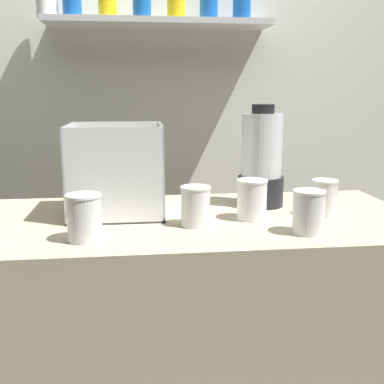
{
  "coord_description": "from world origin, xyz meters",
  "views": [
    {
      "loc": [
        -0.16,
        -1.36,
        1.28
      ],
      "look_at": [
        0.0,
        0.0,
        0.98
      ],
      "focal_mm": 42.99,
      "sensor_mm": 36.0,
      "label": 1
    }
  ],
  "objects_px": {
    "juice_cup_carrot_left": "(84,220)",
    "juice_cup_orange_right": "(252,202)",
    "carrot_display_bin": "(117,187)",
    "juice_cup_orange_rightmost": "(324,199)",
    "blender_pitcher": "(261,162)",
    "juice_cup_carrot_far_right": "(308,214)",
    "juice_cup_carrot_middle": "(196,207)"
  },
  "relations": [
    {
      "from": "juice_cup_carrot_left",
      "to": "juice_cup_carrot_middle",
      "type": "relative_size",
      "value": 1.07
    },
    {
      "from": "carrot_display_bin",
      "to": "juice_cup_carrot_left",
      "type": "xyz_separation_m",
      "value": [
        -0.07,
        -0.26,
        -0.03
      ]
    },
    {
      "from": "juice_cup_carrot_left",
      "to": "juice_cup_carrot_far_right",
      "type": "relative_size",
      "value": 1.02
    },
    {
      "from": "juice_cup_orange_rightmost",
      "to": "juice_cup_carrot_middle",
      "type": "bearing_deg",
      "value": -171.51
    },
    {
      "from": "juice_cup_carrot_left",
      "to": "juice_cup_orange_right",
      "type": "distance_m",
      "value": 0.5
    },
    {
      "from": "carrot_display_bin",
      "to": "juice_cup_carrot_middle",
      "type": "distance_m",
      "value": 0.28
    },
    {
      "from": "carrot_display_bin",
      "to": "juice_cup_carrot_far_right",
      "type": "distance_m",
      "value": 0.59
    },
    {
      "from": "juice_cup_carrot_middle",
      "to": "juice_cup_carrot_far_right",
      "type": "relative_size",
      "value": 0.96
    },
    {
      "from": "carrot_display_bin",
      "to": "juice_cup_orange_right",
      "type": "height_order",
      "value": "carrot_display_bin"
    },
    {
      "from": "juice_cup_carrot_far_right",
      "to": "blender_pitcher",
      "type": "bearing_deg",
      "value": 97.57
    },
    {
      "from": "juice_cup_carrot_far_right",
      "to": "juice_cup_orange_rightmost",
      "type": "bearing_deg",
      "value": 55.87
    },
    {
      "from": "blender_pitcher",
      "to": "juice_cup_orange_right",
      "type": "height_order",
      "value": "blender_pitcher"
    },
    {
      "from": "juice_cup_carrot_far_right",
      "to": "juice_cup_carrot_left",
      "type": "bearing_deg",
      "value": 179.1
    },
    {
      "from": "carrot_display_bin",
      "to": "juice_cup_carrot_left",
      "type": "height_order",
      "value": "carrot_display_bin"
    },
    {
      "from": "juice_cup_carrot_left",
      "to": "juice_cup_carrot_far_right",
      "type": "height_order",
      "value": "juice_cup_carrot_left"
    },
    {
      "from": "carrot_display_bin",
      "to": "blender_pitcher",
      "type": "xyz_separation_m",
      "value": [
        0.48,
        0.06,
        0.06
      ]
    },
    {
      "from": "juice_cup_orange_right",
      "to": "juice_cup_carrot_left",
      "type": "bearing_deg",
      "value": -162.69
    },
    {
      "from": "blender_pitcher",
      "to": "juice_cup_orange_rightmost",
      "type": "bearing_deg",
      "value": -44.67
    },
    {
      "from": "carrot_display_bin",
      "to": "juice_cup_orange_rightmost",
      "type": "relative_size",
      "value": 2.54
    },
    {
      "from": "blender_pitcher",
      "to": "juice_cup_orange_rightmost",
      "type": "height_order",
      "value": "blender_pitcher"
    },
    {
      "from": "carrot_display_bin",
      "to": "juice_cup_carrot_far_right",
      "type": "height_order",
      "value": "carrot_display_bin"
    },
    {
      "from": "blender_pitcher",
      "to": "juice_cup_carrot_middle",
      "type": "relative_size",
      "value": 2.94
    },
    {
      "from": "carrot_display_bin",
      "to": "juice_cup_carrot_middle",
      "type": "relative_size",
      "value": 2.5
    },
    {
      "from": "blender_pitcher",
      "to": "juice_cup_carrot_middle",
      "type": "xyz_separation_m",
      "value": [
        -0.25,
        -0.22,
        -0.09
      ]
    },
    {
      "from": "juice_cup_carrot_middle",
      "to": "juice_cup_orange_right",
      "type": "bearing_deg",
      "value": 15.34
    },
    {
      "from": "carrot_display_bin",
      "to": "blender_pitcher",
      "type": "distance_m",
      "value": 0.49
    },
    {
      "from": "carrot_display_bin",
      "to": "juice_cup_carrot_middle",
      "type": "bearing_deg",
      "value": -34.42
    },
    {
      "from": "juice_cup_orange_rightmost",
      "to": "blender_pitcher",
      "type": "bearing_deg",
      "value": 135.33
    },
    {
      "from": "blender_pitcher",
      "to": "juice_cup_carrot_far_right",
      "type": "distance_m",
      "value": 0.35
    },
    {
      "from": "blender_pitcher",
      "to": "juice_cup_orange_right",
      "type": "distance_m",
      "value": 0.21
    },
    {
      "from": "juice_cup_carrot_middle",
      "to": "juice_cup_orange_rightmost",
      "type": "xyz_separation_m",
      "value": [
        0.41,
        0.06,
        -0.0
      ]
    },
    {
      "from": "blender_pitcher",
      "to": "juice_cup_orange_right",
      "type": "bearing_deg",
      "value": -113.16
    }
  ]
}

